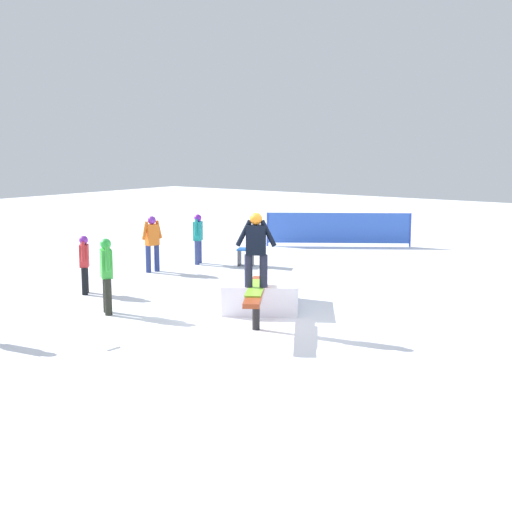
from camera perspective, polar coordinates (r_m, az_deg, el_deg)
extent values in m
plane|color=white|center=(13.07, 0.00, -5.90)|extent=(60.00, 60.00, 0.00)
cylinder|color=black|center=(12.99, 0.00, -4.45)|extent=(0.14, 0.14, 0.68)
cube|color=#A53F1E|center=(12.90, 0.00, -2.81)|extent=(2.26, 1.58, 0.08)
cube|color=white|center=(14.74, 0.48, -2.98)|extent=(2.32, 2.23, 0.59)
cube|color=#86D533|center=(12.89, 0.00, -2.57)|extent=(1.41, 1.01, 0.03)
cylinder|color=#212236|center=(12.84, -0.61, -1.19)|extent=(0.15, 0.15, 0.59)
cylinder|color=#212236|center=(12.82, 0.61, -1.21)|extent=(0.15, 0.15, 0.59)
cube|color=black|center=(12.74, 0.00, 1.30)|extent=(0.37, 0.41, 0.54)
cylinder|color=black|center=(12.75, -0.98, 1.84)|extent=(0.23, 0.31, 0.49)
cylinder|color=black|center=(12.71, 0.98, 1.82)|extent=(0.23, 0.31, 0.49)
sphere|color=orange|center=(12.69, 0.00, 2.99)|extent=(0.22, 0.22, 0.22)
cylinder|color=navy|center=(18.96, -7.94, -0.16)|extent=(0.14, 0.14, 0.71)
cylinder|color=navy|center=(18.82, -8.61, -0.24)|extent=(0.14, 0.14, 0.71)
cube|color=orange|center=(18.80, -8.32, 1.69)|extent=(0.37, 0.28, 0.55)
cylinder|color=orange|center=(18.89, -7.79, 2.12)|extent=(0.21, 0.13, 0.49)
cylinder|color=orange|center=(18.68, -8.87, 2.02)|extent=(0.21, 0.13, 0.49)
sphere|color=purple|center=(18.75, -8.35, 2.85)|extent=(0.21, 0.21, 0.21)
cylinder|color=black|center=(16.60, -13.47, -1.82)|extent=(0.13, 0.13, 0.62)
cylinder|color=black|center=(16.36, -13.56, -1.98)|extent=(0.13, 0.13, 0.62)
cube|color=red|center=(16.38, -13.59, 0.02)|extent=(0.36, 0.35, 0.50)
cylinder|color=red|center=(16.56, -13.53, 0.52)|extent=(0.21, 0.20, 0.45)
cylinder|color=red|center=(16.17, -13.67, 0.31)|extent=(0.21, 0.20, 0.45)
sphere|color=purple|center=(16.33, -13.63, 1.24)|extent=(0.20, 0.20, 0.20)
cylinder|color=#36427D|center=(19.87, -4.75, 0.26)|extent=(0.13, 0.13, 0.66)
cylinder|color=#36427D|center=(20.11, -4.55, 0.37)|extent=(0.13, 0.13, 0.66)
cube|color=teal|center=(19.91, -4.67, 2.01)|extent=(0.37, 0.31, 0.53)
cylinder|color=teal|center=(19.70, -4.83, 2.28)|extent=(0.21, 0.16, 0.47)
cylinder|color=teal|center=(20.08, -4.52, 2.41)|extent=(0.21, 0.16, 0.47)
sphere|color=purple|center=(19.86, -4.68, 3.05)|extent=(0.20, 0.20, 0.20)
cylinder|color=#25271F|center=(14.35, -11.74, -3.24)|extent=(0.14, 0.14, 0.73)
cylinder|color=#25271F|center=(14.60, -11.87, -3.02)|extent=(0.14, 0.14, 0.73)
cube|color=green|center=(14.35, -11.89, -0.60)|extent=(0.37, 0.40, 0.57)
cylinder|color=green|center=(14.12, -11.80, -0.23)|extent=(0.18, 0.21, 0.50)
cylinder|color=green|center=(14.54, -12.01, 0.03)|extent=(0.18, 0.21, 0.50)
sphere|color=green|center=(14.29, -11.94, 0.95)|extent=(0.22, 0.22, 0.22)
cube|color=white|center=(12.63, -13.36, -6.63)|extent=(0.36, 1.44, 0.02)
cube|color=#3F3F44|center=(19.67, -1.33, -0.13)|extent=(0.37, 0.20, 0.44)
cube|color=#3F3F44|center=(19.60, -0.30, -0.16)|extent=(0.37, 0.20, 0.44)
cube|color=#1F58B2|center=(19.60, -0.82, 0.55)|extent=(0.59, 0.59, 0.04)
cube|color=#1F58B2|center=(19.53, -0.25, 1.17)|extent=(0.41, 0.22, 0.40)
cylinder|color=blue|center=(23.65, 12.23, 2.04)|extent=(0.06, 0.06, 1.10)
cylinder|color=blue|center=(23.32, 0.93, 2.15)|extent=(0.06, 0.06, 1.10)
cube|color=blue|center=(23.37, 6.62, 2.24)|extent=(2.60, 3.86, 0.99)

